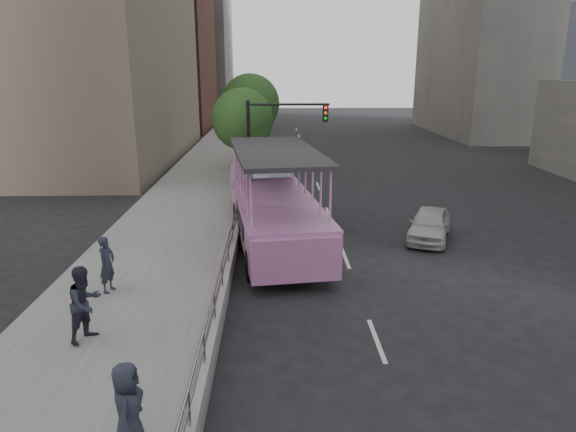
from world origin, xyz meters
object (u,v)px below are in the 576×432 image
at_px(parking_sign, 252,188).
at_px(street_tree_far, 252,106).
at_px(pedestrian_mid, 85,303).
at_px(traffic_signal, 272,135).
at_px(street_tree_near, 244,122).
at_px(car, 430,224).
at_px(pedestrian_far, 128,410).
at_px(pedestrian_near, 107,264).
at_px(duck_boat, 271,203).

bearing_deg(parking_sign, street_tree_far, 92.16).
distance_m(pedestrian_mid, traffic_signal, 15.58).
bearing_deg(pedestrian_mid, traffic_signal, 11.76).
height_order(pedestrian_mid, parking_sign, parking_sign).
xyz_separation_m(parking_sign, street_tree_near, (-0.71, 7.57, 2.17)).
xyz_separation_m(car, street_tree_far, (-7.81, 15.85, 3.67)).
bearing_deg(parking_sign, pedestrian_far, -95.89).
bearing_deg(street_tree_near, traffic_signal, -65.02).
bearing_deg(pedestrian_near, traffic_signal, -6.85).
distance_m(traffic_signal, street_tree_far, 9.57).
height_order(pedestrian_mid, street_tree_near, street_tree_near).
distance_m(pedestrian_near, pedestrian_far, 7.21).
xyz_separation_m(duck_boat, street_tree_near, (-1.55, 9.28, 2.39)).
relative_size(pedestrian_mid, parking_sign, 0.73).
relative_size(pedestrian_far, street_tree_near, 0.30).
height_order(duck_boat, pedestrian_near, duck_boat).
height_order(car, pedestrian_near, pedestrian_near).
bearing_deg(traffic_signal, car, -45.04).
bearing_deg(duck_boat, parking_sign, 116.02).
relative_size(parking_sign, street_tree_near, 0.46).
bearing_deg(duck_boat, car, -4.98).
bearing_deg(street_tree_near, parking_sign, -84.62).
distance_m(duck_boat, parking_sign, 1.92).
height_order(street_tree_near, street_tree_far, street_tree_far).
distance_m(car, pedestrian_mid, 13.73).
height_order(pedestrian_near, street_tree_near, street_tree_near).
height_order(pedestrian_mid, street_tree_far, street_tree_far).
distance_m(parking_sign, traffic_signal, 4.62).
bearing_deg(car, pedestrian_near, -131.59).
bearing_deg(parking_sign, pedestrian_near, -116.98).
bearing_deg(duck_boat, pedestrian_mid, -116.52).
distance_m(car, pedestrian_near, 12.54).
bearing_deg(street_tree_far, parking_sign, -87.84).
bearing_deg(car, street_tree_near, 151.48).
height_order(pedestrian_far, traffic_signal, traffic_signal).
distance_m(pedestrian_far, street_tree_near, 22.30).
height_order(pedestrian_near, pedestrian_far, pedestrian_near).
bearing_deg(car, street_tree_far, 138.59).
relative_size(pedestrian_near, parking_sign, 0.66).
bearing_deg(pedestrian_far, street_tree_far, -6.02).
bearing_deg(pedestrian_near, parking_sign, -11.70).
height_order(parking_sign, street_tree_near, street_tree_near).
bearing_deg(parking_sign, traffic_signal, 77.92).
bearing_deg(pedestrian_far, traffic_signal, -11.28).
distance_m(pedestrian_far, parking_sign, 14.65).
xyz_separation_m(pedestrian_mid, parking_sign, (3.60, 10.61, 0.40)).
bearing_deg(street_tree_near, car, -50.88).
height_order(traffic_signal, street_tree_near, street_tree_near).
bearing_deg(street_tree_far, car, -63.77).
distance_m(car, street_tree_near, 13.08).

